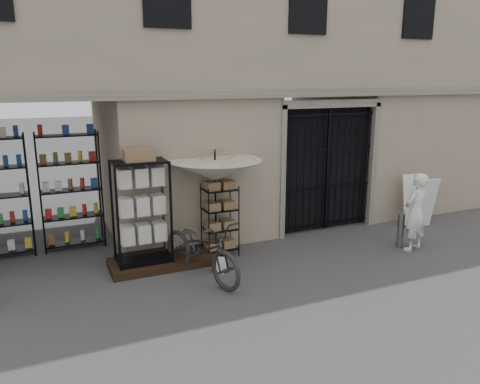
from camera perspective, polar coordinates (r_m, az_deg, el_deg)
name	(u,v)px	position (r m, az deg, el deg)	size (l,w,h in m)	color
ground	(310,275)	(8.93, 8.48, -9.92)	(80.00, 80.00, 0.00)	black
main_building	(227,38)	(11.79, -1.64, 18.31)	(14.00, 4.00, 9.00)	gray
shop_recess	(37,187)	(9.89, -23.55, 0.54)	(3.00, 1.70, 3.00)	black
shop_shelving	(35,194)	(10.43, -23.74, -0.25)	(2.70, 0.50, 2.50)	black
iron_gate	(323,167)	(11.25, 10.13, 2.96)	(2.50, 0.21, 3.00)	black
step_platform	(162,262)	(9.34, -9.49, -8.37)	(2.00, 0.90, 0.15)	black
display_cabinet	(142,217)	(8.95, -11.86, -3.02)	(1.11, 0.86, 2.11)	black
wire_rack	(220,221)	(9.56, -2.46, -3.55)	(0.77, 0.67, 1.48)	black
market_umbrella	(215,165)	(9.22, -3.07, 3.35)	(1.74, 1.77, 2.64)	black
white_bucket	(220,265)	(8.92, -2.44, -8.93)	(0.26, 0.26, 0.25)	silver
bicycle	(202,277)	(8.75, -4.68, -10.34)	(0.75, 1.13, 2.15)	black
steel_bollard	(401,231)	(10.63, 18.99, -4.47)	(0.14, 0.14, 0.75)	slate
shopkeeper	(412,249)	(10.71, 20.23, -6.57)	(0.61, 1.66, 0.40)	silver
easel_sign	(419,201)	(12.18, 20.97, -1.07)	(0.70, 0.77, 1.24)	silver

